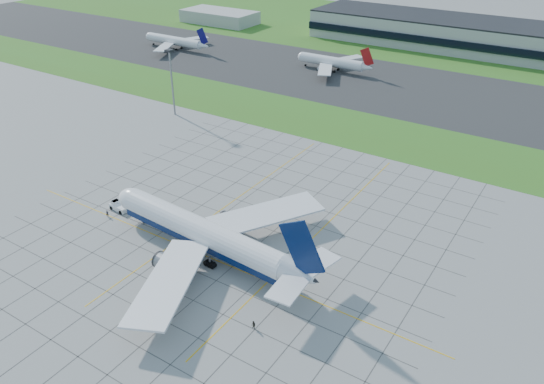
# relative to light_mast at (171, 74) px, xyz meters

# --- Properties ---
(ground) EXTENTS (1400.00, 1400.00, 0.00)m
(ground) POSITION_rel_light_mast_xyz_m (70.00, -65.00, -16.18)
(ground) COLOR #979792
(ground) RESTS_ON ground
(grass_median) EXTENTS (700.00, 35.00, 0.04)m
(grass_median) POSITION_rel_light_mast_xyz_m (70.00, 25.00, -16.16)
(grass_median) COLOR #3D6E1F
(grass_median) RESTS_ON ground
(asphalt_taxiway) EXTENTS (700.00, 75.00, 0.04)m
(asphalt_taxiway) POSITION_rel_light_mast_xyz_m (70.00, 80.00, -16.15)
(asphalt_taxiway) COLOR #383838
(asphalt_taxiway) RESTS_ON ground
(grass_far) EXTENTS (700.00, 145.00, 0.04)m
(grass_far) POSITION_rel_light_mast_xyz_m (70.00, 190.00, -16.16)
(grass_far) COLOR #3D6E1F
(grass_far) RESTS_ON ground
(apron_markings) EXTENTS (120.00, 130.00, 0.03)m
(apron_markings) POSITION_rel_light_mast_xyz_m (70.43, -53.91, -16.17)
(apron_markings) COLOR #474744
(apron_markings) RESTS_ON ground
(service_block) EXTENTS (50.00, 25.00, 8.00)m
(service_block) POSITION_rel_light_mast_xyz_m (-90.00, 145.00, -12.18)
(service_block) COLOR #B7B7B2
(service_block) RESTS_ON ground
(light_mast) EXTENTS (2.50, 2.50, 25.60)m
(light_mast) POSITION_rel_light_mast_xyz_m (0.00, 0.00, 0.00)
(light_mast) COLOR gray
(light_mast) RESTS_ON ground
(airliner) EXTENTS (63.65, 64.31, 20.03)m
(airliner) POSITION_rel_light_mast_xyz_m (68.95, -65.91, -10.70)
(airliner) COLOR white
(airliner) RESTS_ON ground
(pushback_tug) EXTENTS (8.74, 3.40, 2.41)m
(pushback_tug) POSITION_rel_light_mast_xyz_m (36.28, -63.15, -15.11)
(pushback_tug) COLOR white
(pushback_tug) RESTS_ON ground
(crew_near) EXTENTS (0.79, 0.82, 1.90)m
(crew_near) POSITION_rel_light_mast_xyz_m (36.49, -67.45, -15.23)
(crew_near) COLOR black
(crew_near) RESTS_ON ground
(crew_far) EXTENTS (1.08, 0.93, 1.92)m
(crew_far) POSITION_rel_light_mast_xyz_m (93.70, -80.91, -15.22)
(crew_far) COLOR black
(crew_far) RESTS_ON ground
(distant_jet_0) EXTENTS (42.80, 42.66, 14.08)m
(distant_jet_0) POSITION_rel_light_mast_xyz_m (-68.33, 76.60, -11.69)
(distant_jet_0) COLOR white
(distant_jet_0) RESTS_ON ground
(distant_jet_1) EXTENTS (38.40, 42.66, 14.08)m
(distant_jet_1) POSITION_rel_light_mast_xyz_m (25.18, 86.59, -11.70)
(distant_jet_1) COLOR white
(distant_jet_1) RESTS_ON ground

